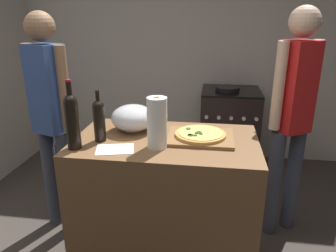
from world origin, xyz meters
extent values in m
cube|color=#3F3833|center=(0.00, 1.28, -0.01)|extent=(4.13, 3.16, 0.02)
cube|color=#BCB7AD|center=(0.00, 2.61, 1.30)|extent=(4.13, 0.10, 2.60)
cube|color=brown|center=(0.12, 0.69, 0.46)|extent=(1.12, 0.67, 0.93)
cube|color=olive|center=(0.33, 0.73, 0.94)|extent=(0.40, 0.32, 0.02)
cylinder|color=tan|center=(0.33, 0.73, 0.96)|extent=(0.31, 0.31, 0.02)
cylinder|color=#EAC660|center=(0.33, 0.73, 0.97)|extent=(0.27, 0.27, 0.00)
cylinder|color=#335926|center=(0.27, 0.67, 0.97)|extent=(0.02, 0.02, 0.01)
cylinder|color=#335926|center=(0.30, 0.67, 0.97)|extent=(0.02, 0.02, 0.01)
cylinder|color=#335926|center=(0.25, 0.77, 0.97)|extent=(0.03, 0.03, 0.01)
cylinder|color=#335926|center=(0.32, 0.72, 0.97)|extent=(0.03, 0.03, 0.01)
cylinder|color=#335926|center=(0.31, 0.71, 0.97)|extent=(0.03, 0.03, 0.01)
cylinder|color=#335926|center=(0.33, 0.70, 0.97)|extent=(0.02, 0.02, 0.01)
cylinder|color=#335926|center=(0.27, 0.67, 0.97)|extent=(0.03, 0.03, 0.01)
cylinder|color=#B2B2B7|center=(-0.11, 0.81, 0.93)|extent=(0.12, 0.12, 0.01)
ellipsoid|color=silver|center=(-0.11, 0.81, 1.01)|extent=(0.28, 0.28, 0.17)
cylinder|color=white|center=(0.09, 0.56, 1.07)|extent=(0.11, 0.11, 0.29)
cylinder|color=#997551|center=(0.09, 0.56, 1.08)|extent=(0.03, 0.03, 0.30)
cylinder|color=black|center=(-0.37, 0.48, 1.07)|extent=(0.08, 0.08, 0.28)
sphere|color=black|center=(-0.37, 0.48, 1.20)|extent=(0.08, 0.08, 0.08)
cylinder|color=black|center=(-0.37, 0.48, 1.27)|extent=(0.03, 0.03, 0.08)
cylinder|color=maroon|center=(-0.37, 0.48, 1.32)|extent=(0.03, 0.03, 0.01)
cylinder|color=black|center=(-0.27, 0.61, 1.04)|extent=(0.07, 0.07, 0.22)
sphere|color=black|center=(-0.27, 0.61, 1.14)|extent=(0.07, 0.07, 0.07)
cylinder|color=black|center=(-0.27, 0.61, 1.20)|extent=(0.02, 0.02, 0.06)
cylinder|color=black|center=(-0.27, 0.61, 1.23)|extent=(0.02, 0.02, 0.01)
cube|color=white|center=(-0.14, 0.49, 0.93)|extent=(0.24, 0.20, 0.00)
cube|color=black|center=(0.58, 2.21, 0.44)|extent=(0.60, 0.56, 0.88)
cube|color=black|center=(0.58, 2.21, 0.89)|extent=(0.60, 0.56, 0.02)
cylinder|color=silver|center=(0.34, 1.92, 0.68)|extent=(0.04, 0.02, 0.04)
cylinder|color=silver|center=(0.46, 1.92, 0.68)|extent=(0.04, 0.02, 0.04)
cylinder|color=silver|center=(0.58, 1.92, 0.68)|extent=(0.04, 0.02, 0.04)
cylinder|color=silver|center=(0.70, 1.92, 0.68)|extent=(0.04, 0.02, 0.04)
cylinder|color=silver|center=(0.82, 1.92, 0.68)|extent=(0.04, 0.02, 0.04)
cylinder|color=black|center=(0.54, 2.19, 0.92)|extent=(0.25, 0.25, 0.04)
cylinder|color=#383D4C|center=(-0.85, 1.00, 0.42)|extent=(0.11, 0.11, 0.83)
cylinder|color=#383D4C|center=(-0.68, 0.95, 0.42)|extent=(0.11, 0.11, 0.83)
cube|color=#334C8C|center=(-0.77, 0.98, 1.14)|extent=(0.26, 0.26, 0.62)
cylinder|color=#936B4C|center=(-0.91, 1.02, 1.16)|extent=(0.08, 0.08, 0.59)
cylinder|color=#936B4C|center=(-0.62, 0.93, 1.16)|extent=(0.08, 0.08, 0.59)
sphere|color=#936B4C|center=(-0.77, 0.98, 1.57)|extent=(0.20, 0.20, 0.20)
cylinder|color=#383D4C|center=(1.04, 1.23, 0.42)|extent=(0.11, 0.11, 0.85)
cylinder|color=#383D4C|center=(0.88, 1.14, 0.42)|extent=(0.11, 0.11, 0.85)
cube|color=red|center=(0.96, 1.18, 1.17)|extent=(0.28, 0.28, 0.64)
cylinder|color=beige|center=(1.09, 1.26, 1.18)|extent=(0.08, 0.08, 0.60)
cylinder|color=beige|center=(0.83, 1.11, 1.18)|extent=(0.08, 0.08, 0.60)
sphere|color=beige|center=(0.96, 1.18, 1.60)|extent=(0.21, 0.21, 0.21)
camera|label=1|loc=(0.39, -1.10, 1.66)|focal=34.14mm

